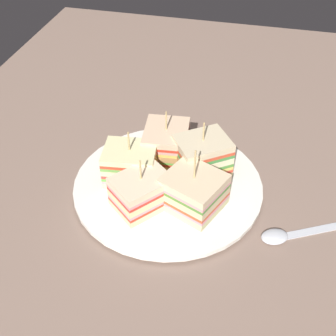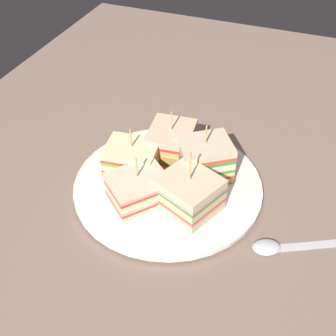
% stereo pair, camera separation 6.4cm
% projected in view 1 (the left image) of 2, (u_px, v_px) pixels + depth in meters
% --- Properties ---
extents(ground_plane, '(1.28, 0.89, 0.02)m').
position_uv_depth(ground_plane, '(168.00, 193.00, 0.68)').
color(ground_plane, '#81685A').
extents(plate, '(0.28, 0.28, 0.01)m').
position_uv_depth(plate, '(168.00, 185.00, 0.67)').
color(plate, white).
rests_on(plate, ground_plane).
extents(sandwich_wedge_0, '(0.09, 0.10, 0.10)m').
position_uv_depth(sandwich_wedge_0, '(193.00, 191.00, 0.61)').
color(sandwich_wedge_0, beige).
rests_on(sandwich_wedge_0, plate).
extents(sandwich_wedge_1, '(0.09, 0.10, 0.09)m').
position_uv_depth(sandwich_wedge_1, '(202.00, 156.00, 0.66)').
color(sandwich_wedge_1, '#D8C37B').
rests_on(sandwich_wedge_1, plate).
extents(sandwich_wedge_2, '(0.08, 0.07, 0.09)m').
position_uv_depth(sandwich_wedge_2, '(166.00, 145.00, 0.69)').
color(sandwich_wedge_2, beige).
rests_on(sandwich_wedge_2, plate).
extents(sandwich_wedge_3, '(0.07, 0.08, 0.08)m').
position_uv_depth(sandwich_wedge_3, '(131.00, 163.00, 0.66)').
color(sandwich_wedge_3, beige).
rests_on(sandwich_wedge_3, plate).
extents(sandwich_wedge_4, '(0.10, 0.09, 0.08)m').
position_uv_depth(sandwich_wedge_4, '(142.00, 192.00, 0.61)').
color(sandwich_wedge_4, beige).
rests_on(sandwich_wedge_4, plate).
extents(spoon, '(0.09, 0.14, 0.01)m').
position_uv_depth(spoon, '(287.00, 235.00, 0.60)').
color(spoon, silver).
rests_on(spoon, ground_plane).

